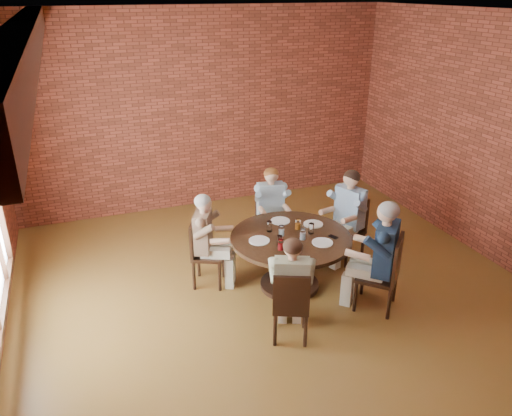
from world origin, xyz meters
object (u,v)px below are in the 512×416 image
object	(u,v)px
chair_b	(270,217)
chair_c	(202,250)
dining_table	(290,251)
diner_c	(208,241)
chair_a	(350,225)
chair_e	(386,271)
diner_b	(271,210)
diner_e	(379,256)
diner_a	(347,216)
chair_d	(291,304)
diner_d	(291,289)
smartphone	(333,237)

from	to	relation	value
chair_b	chair_c	world-z (taller)	chair_b
dining_table	diner_c	world-z (taller)	diner_c
chair_b	diner_c	world-z (taller)	diner_c
chair_a	chair_e	world-z (taller)	chair_e
diner_b	diner_e	xyz separation A→B (m)	(0.64, -1.83, 0.07)
diner_a	diner_b	bearing A→B (deg)	-146.64
chair_a	diner_c	bearing A→B (deg)	-111.70
dining_table	diner_e	bearing A→B (deg)	-44.09
diner_e	chair_c	bearing A→B (deg)	-80.40
diner_c	diner_a	bearing A→B (deg)	-66.09
chair_c	chair_d	world-z (taller)	chair_c
dining_table	chair_d	bearing A→B (deg)	-114.07
diner_d	chair_b	bearing A→B (deg)	-81.99
chair_b	diner_c	size ratio (longest dim) A/B	0.71
chair_a	diner_a	bearing A→B (deg)	-90.00
diner_b	chair_e	bearing A→B (deg)	-60.62
chair_d	diner_d	xyz separation A→B (m)	(0.03, 0.07, 0.14)
diner_a	chair_e	bearing A→B (deg)	-29.59
diner_b	smartphone	bearing A→B (deg)	-66.73
diner_c	chair_d	xyz separation A→B (m)	(0.52, -1.48, -0.15)
chair_a	diner_c	xyz separation A→B (m)	(-2.11, 0.01, 0.13)
diner_e	smartphone	distance (m)	0.65
diner_a	diner_b	size ratio (longest dim) A/B	1.05
diner_b	chair_c	xyz separation A→B (m)	(-1.20, -0.56, -0.15)
diner_b	diner_d	bearing A→B (deg)	-97.59
diner_b	dining_table	bearing A→B (deg)	-90.00
chair_b	smartphone	distance (m)	1.40
diner_c	diner_e	world-z (taller)	diner_e
chair_d	chair_e	bearing A→B (deg)	-148.58
smartphone	diner_a	bearing A→B (deg)	26.82
diner_b	diner_e	bearing A→B (deg)	-61.85
diner_a	diner_d	size ratio (longest dim) A/B	1.07
chair_a	chair_d	bearing A→B (deg)	-68.79
diner_b	diner_d	distance (m)	2.08
chair_b	chair_d	distance (m)	2.23
dining_table	diner_a	distance (m)	1.14
chair_b	diner_e	xyz separation A→B (m)	(0.63, -1.90, 0.21)
chair_a	chair_b	world-z (taller)	chair_a
chair_a	chair_c	bearing A→B (deg)	-112.55
diner_a	diner_e	world-z (taller)	diner_e
chair_b	smartphone	bearing A→B (deg)	-68.02
dining_table	diner_d	bearing A→B (deg)	-114.07
chair_a	diner_e	size ratio (longest dim) A/B	0.67
smartphone	diner_e	bearing A→B (deg)	-81.84
chair_b	chair_e	distance (m)	2.09
dining_table	chair_a	size ratio (longest dim) A/B	1.63
chair_c	dining_table	bearing A→B (deg)	-90.00
chair_d	diner_c	bearing A→B (deg)	-46.55
diner_a	chair_c	world-z (taller)	diner_a
diner_a	smartphone	bearing A→B (deg)	-63.34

